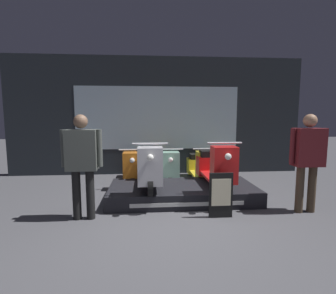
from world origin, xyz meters
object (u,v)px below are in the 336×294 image
object	(u,v)px
scooter_backrow_0	(134,168)
scooter_backrow_2	(200,167)
scooter_display_left	(150,168)
price_sign_board	(221,195)
scooter_backrow_1	(168,167)
scooter_display_right	(215,167)
person_right_browsing	(308,154)
person_left_browsing	(82,158)

from	to	relation	value
scooter_backrow_0	scooter_backrow_2	xyz separation A→B (m)	(1.62, 0.00, 0.00)
scooter_display_left	price_sign_board	distance (m)	1.48
scooter_backrow_1	scooter_display_left	bearing A→B (deg)	-108.16
scooter_display_right	person_right_browsing	distance (m)	1.61
scooter_backrow_0	person_left_browsing	size ratio (longest dim) A/B	1.02
scooter_display_left	scooter_display_right	world-z (taller)	same
person_right_browsing	scooter_backrow_0	bearing A→B (deg)	143.71
scooter_display_left	person_left_browsing	size ratio (longest dim) A/B	1.02
scooter_display_left	scooter_backrow_2	xyz separation A→B (m)	(1.26, 1.37, -0.28)
person_left_browsing	scooter_display_left	bearing A→B (deg)	37.62
scooter_display_left	scooter_backrow_2	size ratio (longest dim) A/B	1.00
scooter_display_right	scooter_backrow_0	xyz separation A→B (m)	(-1.62, 1.37, -0.28)
scooter_display_right	scooter_backrow_2	size ratio (longest dim) A/B	1.00
scooter_display_right	person_right_browsing	bearing A→B (deg)	-31.00
scooter_backrow_1	scooter_backrow_0	bearing A→B (deg)	180.00
scooter_display_right	person_right_browsing	world-z (taller)	person_right_browsing
scooter_backrow_0	person_right_browsing	world-z (taller)	person_right_browsing
scooter_display_right	scooter_backrow_2	distance (m)	1.40
scooter_display_left	scooter_display_right	size ratio (longest dim) A/B	1.00
person_left_browsing	scooter_backrow_1	bearing A→B (deg)	55.47
scooter_backrow_1	person_right_browsing	world-z (taller)	person_right_browsing
scooter_display_right	price_sign_board	bearing A→B (deg)	-98.89
scooter_backrow_0	person_left_browsing	distance (m)	2.36
scooter_backrow_1	price_sign_board	size ratio (longest dim) A/B	2.29
scooter_display_left	price_sign_board	bearing A→B (deg)	-40.01
scooter_display_right	scooter_backrow_2	world-z (taller)	scooter_display_right
price_sign_board	scooter_display_right	bearing A→B (deg)	81.11
scooter_display_left	scooter_backrow_1	size ratio (longest dim) A/B	1.00
scooter_backrow_2	person_right_browsing	bearing A→B (deg)	-58.28
person_right_browsing	price_sign_board	size ratio (longest dim) A/B	2.26
scooter_backrow_0	price_sign_board	xyz separation A→B (m)	(1.47, -2.30, 0.00)
scooter_display_left	person_right_browsing	distance (m)	2.75
scooter_backrow_0	person_right_browsing	xyz separation A→B (m)	(2.96, -2.18, 0.62)
person_right_browsing	person_left_browsing	bearing A→B (deg)	-180.00
scooter_display_right	scooter_backrow_1	size ratio (longest dim) A/B	1.00
scooter_display_right	scooter_backrow_1	xyz separation A→B (m)	(-0.81, 1.37, -0.28)
scooter_backrow_0	person_right_browsing	distance (m)	3.73
scooter_display_right	scooter_backrow_0	world-z (taller)	scooter_display_right
scooter_backrow_0	scooter_backrow_1	distance (m)	0.81
scooter_backrow_2	scooter_backrow_1	bearing A→B (deg)	180.00
scooter_display_left	person_left_browsing	distance (m)	1.37
scooter_backrow_0	person_right_browsing	bearing A→B (deg)	-36.29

